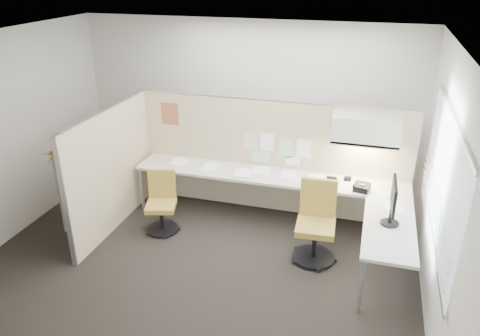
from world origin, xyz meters
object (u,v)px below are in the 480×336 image
(monitor, at_px, (393,201))
(phone, at_px, (361,187))
(chair_left, at_px, (162,204))
(desk, at_px, (288,190))
(chair_right, at_px, (316,224))

(monitor, xyz_separation_m, phone, (-0.37, 0.81, -0.27))
(phone, bearing_deg, chair_left, -155.15)
(desk, height_order, chair_right, chair_right)
(chair_left, relative_size, chair_right, 0.84)
(desk, distance_m, chair_right, 0.82)
(desk, height_order, monitor, monitor)
(chair_left, xyz_separation_m, chair_right, (2.21, -0.08, 0.08))
(chair_left, relative_size, phone, 3.54)
(monitor, bearing_deg, desk, 57.81)
(desk, xyz_separation_m, phone, (1.00, -0.01, 0.18))
(monitor, distance_m, phone, 0.93)
(desk, relative_size, chair_left, 4.59)
(chair_left, bearing_deg, desk, 2.37)
(chair_left, height_order, monitor, monitor)
(phone, bearing_deg, monitor, -52.01)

